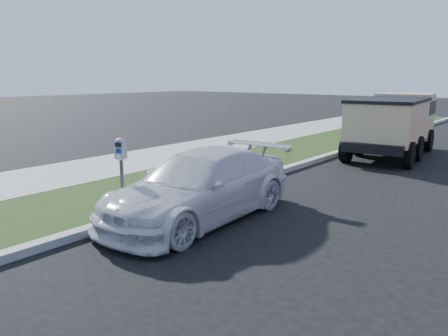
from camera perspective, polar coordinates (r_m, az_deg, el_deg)
The scene contains 5 objects.
ground at distance 7.64m, azimuth 3.51°, elevation -9.93°, with size 120.00×120.00×0.00m, color black.
streetside at distance 12.72m, azimuth -11.85°, elevation -0.97°, with size 6.12×50.00×0.15m.
parking_meter at distance 8.59m, azimuth -13.29°, elevation 1.01°, with size 0.24×0.19×1.55m.
white_wagon at distance 8.80m, azimuth -3.12°, elevation -2.34°, with size 1.91×4.70×1.36m, color silver.
dump_truck at distance 17.11m, azimuth 21.30°, elevation 5.67°, with size 2.73×5.78×2.19m.
Camera 1 is at (4.09, -5.80, 2.83)m, focal length 35.00 mm.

